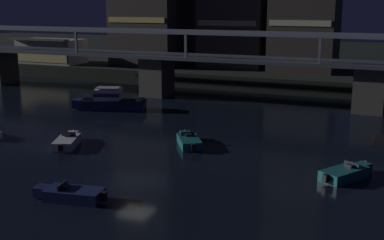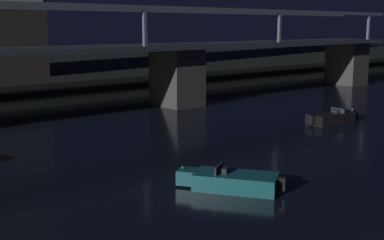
% 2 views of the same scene
% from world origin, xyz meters
% --- Properties ---
extents(river_bridge, '(92.87, 6.40, 9.38)m').
position_xyz_m(river_bridge, '(-0.00, 32.66, 4.27)').
color(river_bridge, '#4C4944').
rests_on(river_bridge, ground).
extents(speedboat_near_center, '(3.75, 4.81, 1.16)m').
position_xyz_m(speedboat_near_center, '(-0.07, 10.46, 0.41)').
color(speedboat_near_center, '#196066').
rests_on(speedboat_near_center, ground).
extents(speedboat_mid_left, '(5.23, 2.19, 1.16)m').
position_xyz_m(speedboat_mid_left, '(18.23, 17.41, 0.41)').
color(speedboat_mid_left, black).
rests_on(speedboat_mid_left, ground).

